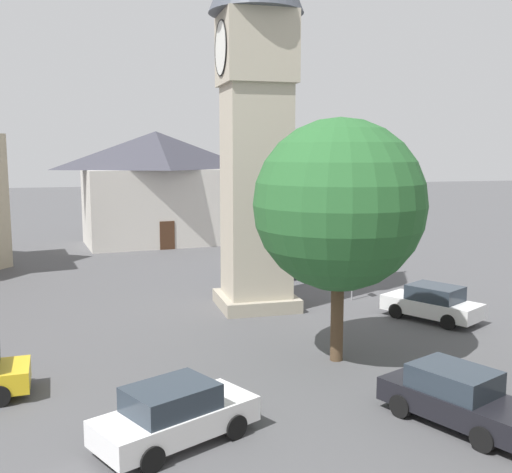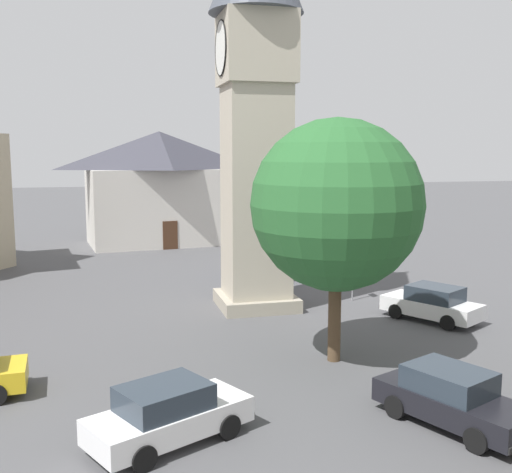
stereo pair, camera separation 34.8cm
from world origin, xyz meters
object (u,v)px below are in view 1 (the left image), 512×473
object	(u,v)px
car_silver_kerb	(432,303)
road_sign	(352,262)
pedestrian	(291,251)
car_green_alley	(266,263)
clock_tower	(256,68)
car_white_side	(175,414)
building_corner_back	(157,187)
car_blue_kerb	(261,247)
car_red_corner	(457,397)
tree	(339,205)

from	to	relation	value
car_silver_kerb	road_sign	distance (m)	4.67
pedestrian	car_silver_kerb	bearing A→B (deg)	9.28
car_silver_kerb	pedestrian	xyz separation A→B (m)	(-12.97, -2.12, 0.25)
car_silver_kerb	car_green_alley	bearing A→B (deg)	-157.64
clock_tower	car_white_side	xyz separation A→B (m)	(12.38, -5.36, -10.08)
building_corner_back	pedestrian	bearing A→B (deg)	30.38
building_corner_back	road_sign	bearing A→B (deg)	19.17
clock_tower	pedestrian	size ratio (longest dim) A/B	11.01
car_blue_kerb	road_sign	xyz separation A→B (m)	(12.35, 1.18, 1.14)
car_blue_kerb	car_green_alley	xyz separation A→B (m)	(5.77, -1.31, 0.00)
car_white_side	pedestrian	bearing A→B (deg)	154.85
car_white_side	car_green_alley	xyz separation A→B (m)	(-18.97, 7.70, 0.00)
car_blue_kerb	building_corner_back	world-z (taller)	building_corner_back
clock_tower	car_blue_kerb	size ratio (longest dim) A/B	4.21
car_red_corner	car_blue_kerb	bearing A→B (deg)	176.32
clock_tower	pedestrian	xyz separation A→B (m)	(-8.87, 4.62, -9.83)
car_green_alley	pedestrian	xyz separation A→B (m)	(-2.28, 2.28, 0.25)
clock_tower	tree	world-z (taller)	clock_tower
car_green_alley	tree	bearing A→B (deg)	-5.96
car_green_alley	tree	xyz separation A→B (m)	(14.33, -1.50, 4.65)
clock_tower	pedestrian	world-z (taller)	clock_tower
clock_tower	car_silver_kerb	size ratio (longest dim) A/B	4.22
clock_tower	building_corner_back	world-z (taller)	clock_tower
clock_tower	car_silver_kerb	world-z (taller)	clock_tower
car_red_corner	tree	xyz separation A→B (m)	(-5.49, -1.16, 4.65)
car_silver_kerb	building_corner_back	world-z (taller)	building_corner_back
pedestrian	car_white_side	bearing A→B (deg)	-25.15
car_blue_kerb	pedestrian	world-z (taller)	pedestrian
car_red_corner	pedestrian	size ratio (longest dim) A/B	2.64
clock_tower	car_white_side	bearing A→B (deg)	-23.41
clock_tower	road_sign	bearing A→B (deg)	90.11
car_silver_kerb	building_corner_back	distance (m)	26.86
tree	road_sign	world-z (taller)	tree
tree	building_corner_back	world-z (taller)	building_corner_back
pedestrian	road_sign	distance (m)	8.90
car_blue_kerb	car_green_alley	world-z (taller)	same
car_white_side	tree	xyz separation A→B (m)	(-4.64, 6.20, 4.65)
pedestrian	building_corner_back	distance (m)	14.34
clock_tower	building_corner_back	size ratio (longest dim) A/B	1.55
car_green_alley	pedestrian	distance (m)	3.23
clock_tower	car_silver_kerb	bearing A→B (deg)	58.66
car_silver_kerb	car_white_side	bearing A→B (deg)	-55.61
car_green_alley	car_silver_kerb	bearing A→B (deg)	22.36
car_blue_kerb	tree	distance (m)	20.82
car_silver_kerb	building_corner_back	xyz separation A→B (m)	(-24.98, -9.16, 3.68)
car_white_side	car_green_alley	bearing A→B (deg)	157.91
car_red_corner	car_green_alley	xyz separation A→B (m)	(-19.82, 0.33, 0.00)
car_blue_kerb	building_corner_back	distance (m)	11.09
clock_tower	car_green_alley	distance (m)	12.27
tree	road_sign	xyz separation A→B (m)	(-7.75, 3.98, -3.51)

